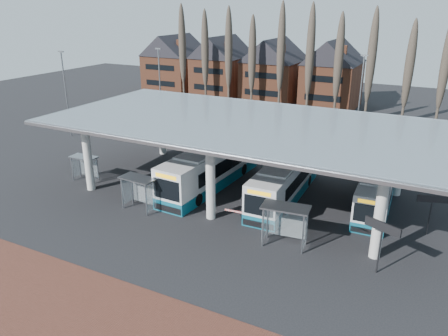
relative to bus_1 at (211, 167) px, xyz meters
The scene contains 16 objects.
ground 8.88m from the bus_1, 69.53° to the right, with size 140.00×140.00×0.00m, color black.
station_canopy 5.01m from the bus_1, ahead, with size 32.00×16.00×6.34m.
poplar_row 26.00m from the bus_1, 83.01° to the left, with size 45.10×1.10×14.50m.
townhouse_row 38.26m from the bus_1, 109.52° to the left, with size 36.80×10.30×12.25m.
lamp_post_a 20.69m from the bus_1, 137.22° to the left, with size 0.80×0.16×10.17m.
lamp_post_b 20.33m from the bus_1, 63.10° to the left, with size 0.80×0.16×10.17m.
lamp_post_d 23.96m from the bus_1, 165.74° to the left, with size 0.80×0.16×10.17m.
bus_1 is the anchor object (origin of this frame).
bus_2 6.75m from the bus_1, ahead, with size 2.94×12.04×3.32m.
bus_3 14.02m from the bus_1, ahead, with size 2.82×10.93×3.01m.
shelter_0 11.63m from the bus_1, 158.83° to the right, with size 2.54×1.33×2.32m.
shelter_1 7.30m from the bus_1, 111.53° to the right, with size 3.00×1.66×2.69m.
shelter_2 11.58m from the bus_1, 36.07° to the right, with size 3.28×1.90×2.90m.
info_sign_0 17.20m from the bus_1, 25.68° to the right, with size 2.16×1.02×3.42m.
info_sign_1 17.90m from the bus_1, ahead, with size 1.96×0.75×3.01m.
barrier 7.65m from the bus_1, 45.65° to the right, with size 2.20×0.66×1.10m.
Camera 1 is at (14.47, -23.55, 15.30)m, focal length 35.00 mm.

